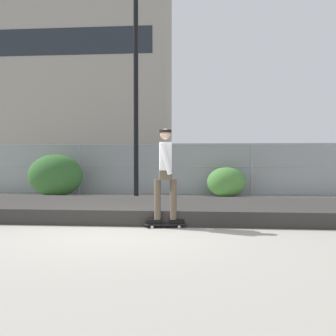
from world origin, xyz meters
TOP-DOWN VIEW (x-y plane):
  - ground_plane at (0.00, 0.00)m, footprint 120.00×120.00m
  - gravel_berm at (0.00, 2.52)m, footprint 10.83×3.11m
  - skateboard at (0.79, 0.93)m, footprint 0.82×0.32m
  - skater at (0.79, 0.93)m, footprint 0.73×0.61m
  - chain_fence at (-0.00, 8.05)m, footprint 18.83×0.06m
  - street_lamp at (-0.81, 6.90)m, footprint 0.44×0.44m
  - parked_car_near at (-3.24, 11.87)m, footprint 4.53×2.21m
  - parked_car_mid at (2.36, 11.52)m, footprint 4.54×2.22m
  - library_building at (-13.43, 36.87)m, footprint 21.55×10.53m
  - shrub_left at (-3.63, 6.98)m, footprint 1.88×1.54m
  - shrub_center at (2.22, 7.45)m, footprint 1.31×1.08m

SIDE VIEW (x-z plane):
  - ground_plane at x=0.00m, z-range 0.00..0.00m
  - skateboard at x=0.79m, z-range 0.02..0.09m
  - gravel_berm at x=0.00m, z-range 0.00..0.32m
  - shrub_center at x=2.22m, z-range 0.00..1.02m
  - shrub_left at x=-3.63m, z-range 0.00..1.45m
  - parked_car_near at x=-3.24m, z-range 0.01..1.67m
  - parked_car_mid at x=2.36m, z-range 0.01..1.67m
  - chain_fence at x=0.00m, z-range 0.01..1.86m
  - skater at x=0.79m, z-range 0.21..2.05m
  - street_lamp at x=-0.81m, z-range 0.86..8.37m
  - library_building at x=-13.43m, z-range 0.00..19.49m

